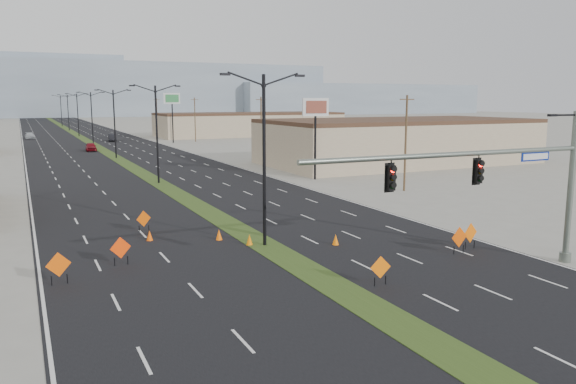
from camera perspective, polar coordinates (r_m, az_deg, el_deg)
name	(u,v)px	position (r m, az deg, el deg)	size (l,w,h in m)	color
ground	(382,314)	(23.50, 9.49, -12.16)	(600.00, 600.00, 0.00)	gray
road_surface	(91,143)	(118.81, -19.38, 4.69)	(25.00, 400.00, 0.02)	black
median_strip	(91,143)	(118.81, -19.38, 4.69)	(2.00, 400.00, 0.04)	#304318
building_se_near	(398,143)	(78.49, 11.12, 4.93)	(36.00, 18.00, 5.50)	tan
building_se_far	(250,125)	(137.64, -3.91, 6.81)	(44.00, 16.00, 5.00)	tan
mesa_center	(124,90)	(322.20, -16.36, 9.95)	(220.00, 50.00, 28.00)	gray
mesa_east	(353,99)	(363.16, 6.62, 9.36)	(160.00, 50.00, 18.00)	gray
signal_mast	(506,178)	(29.31, 21.31, 1.31)	(16.30, 0.60, 8.00)	slate
streetlight_0	(264,155)	(32.56, -2.44, 3.80)	(5.15, 0.24, 10.02)	black
streetlight_1	(157,131)	(59.28, -13.19, 6.07)	(5.15, 0.24, 10.02)	black
streetlight_2	(114,121)	(86.81, -17.22, 6.86)	(5.15, 0.24, 10.02)	black
streetlight_3	(92,116)	(114.57, -19.31, 7.26)	(5.15, 0.24, 10.02)	black
streetlight_4	(78,113)	(142.42, -20.58, 7.50)	(5.15, 0.24, 10.02)	black
streetlight_5	(68,111)	(170.32, -21.44, 7.66)	(5.15, 0.24, 10.02)	black
streetlight_6	(61,110)	(198.25, -22.06, 7.77)	(5.15, 0.24, 10.02)	black
utility_pole_0	(406,142)	(54.02, 11.87, 5.02)	(1.60, 0.20, 9.00)	#4C3823
utility_pole_1	(261,126)	(84.50, -2.74, 6.70)	(1.60, 0.20, 9.00)	#4C3823
utility_pole_2	(195,119)	(117.52, -9.43, 7.33)	(1.60, 0.20, 9.00)	#4C3823
utility_pole_3	(157,115)	(151.44, -13.16, 7.64)	(1.60, 0.20, 9.00)	#4C3823
car_left	(91,147)	(100.58, -19.39, 4.35)	(1.69, 4.19, 1.43)	maroon
car_mid	(112,138)	(123.23, -17.43, 5.28)	(1.54, 4.42, 1.46)	black
car_far	(30,136)	(137.62, -24.76, 5.21)	(1.88, 4.61, 1.34)	#B5BAC0
construction_sign_0	(58,266)	(28.45, -22.29, -6.95)	(1.15, 0.34, 1.57)	#E75104
construction_sign_1	(121,249)	(30.63, -16.64, -5.55)	(1.11, 0.35, 1.53)	#FF3C05
construction_sign_2	(144,220)	(37.91, -14.46, -2.73)	(1.00, 0.45, 1.42)	#DC4D04
construction_sign_3	(380,268)	(26.64, 9.38, -7.67)	(1.06, 0.13, 1.41)	#F96805
construction_sign_4	(459,238)	(32.93, 17.00, -4.50)	(1.17, 0.17, 1.56)	#DF4B04
construction_sign_5	(470,234)	(34.20, 18.05, -4.07)	(1.14, 0.27, 1.53)	#EF6005
cone_0	(219,235)	(34.95, -7.03, -4.33)	(0.41, 0.41, 0.68)	#FF6305
cone_1	(249,240)	(33.51, -3.93, -4.88)	(0.41, 0.41, 0.68)	orange
cone_2	(336,240)	(33.66, 4.86, -4.84)	(0.40, 0.40, 0.67)	orange
cone_3	(150,235)	(35.58, -13.88, -4.31)	(0.40, 0.40, 0.66)	#FE5605
pole_sign_east_near	(315,114)	(60.57, 2.81, 7.95)	(2.87, 0.88, 8.75)	black
pole_sign_east_far	(172,102)	(115.04, -11.71, 8.93)	(3.22, 1.09, 9.90)	black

